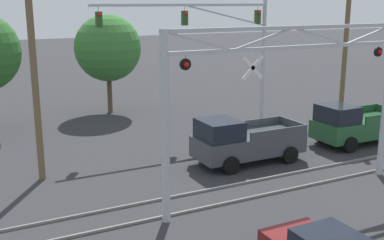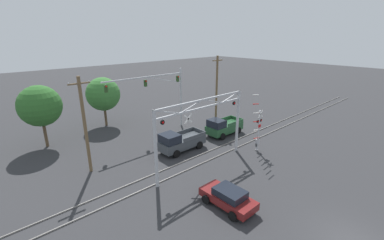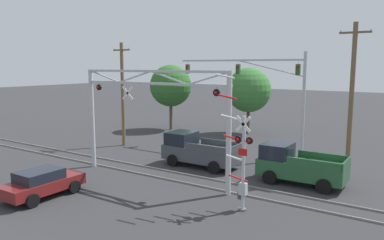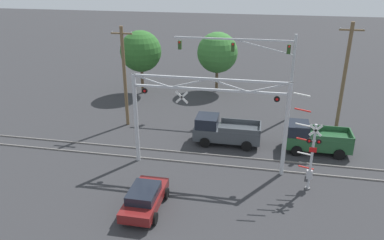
{
  "view_description": "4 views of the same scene",
  "coord_description": "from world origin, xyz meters",
  "px_view_note": "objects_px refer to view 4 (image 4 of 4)",
  "views": [
    {
      "loc": [
        -11.24,
        -1.14,
        7.33
      ],
      "look_at": [
        -2.45,
        16.0,
        2.58
      ],
      "focal_mm": 45.0,
      "sensor_mm": 36.0,
      "label": 1
    },
    {
      "loc": [
        -15.25,
        -2.59,
        11.77
      ],
      "look_at": [
        1.35,
        15.65,
        3.57
      ],
      "focal_mm": 24.0,
      "sensor_mm": 36.0,
      "label": 2
    },
    {
      "loc": [
        13.89,
        -4.11,
        6.75
      ],
      "look_at": [
        1.82,
        14.31,
        3.53
      ],
      "focal_mm": 35.0,
      "sensor_mm": 36.0,
      "label": 3
    },
    {
      "loc": [
        3.35,
        -10.07,
        13.25
      ],
      "look_at": [
        -1.4,
        14.26,
        2.85
      ],
      "focal_mm": 35.0,
      "sensor_mm": 36.0,
      "label": 4
    }
  ],
  "objects_px": {
    "pickup_truck_lead": "(223,131)",
    "pickup_truck_following": "(314,138)",
    "crossing_signal_mast": "(310,157)",
    "background_tree_far_left_verge": "(141,51)",
    "traffic_signal_span": "(264,61)",
    "crossing_gantry": "(208,112)",
    "sedan_waiting": "(145,198)",
    "utility_pole_left": "(125,76)",
    "background_tree_beyond_span": "(217,53)",
    "utility_pole_right": "(344,80)"
  },
  "relations": [
    {
      "from": "crossing_gantry",
      "to": "traffic_signal_span",
      "type": "distance_m",
      "value": 10.66
    },
    {
      "from": "pickup_truck_lead",
      "to": "background_tree_far_left_verge",
      "type": "bearing_deg",
      "value": 133.4
    },
    {
      "from": "utility_pole_left",
      "to": "utility_pole_right",
      "type": "bearing_deg",
      "value": 3.33
    },
    {
      "from": "sedan_waiting",
      "to": "background_tree_far_left_verge",
      "type": "xyz_separation_m",
      "value": [
        -6.72,
        20.34,
        3.88
      ]
    },
    {
      "from": "crossing_gantry",
      "to": "crossing_signal_mast",
      "type": "distance_m",
      "value": 7.01
    },
    {
      "from": "crossing_gantry",
      "to": "crossing_signal_mast",
      "type": "bearing_deg",
      "value": -13.31
    },
    {
      "from": "pickup_truck_lead",
      "to": "pickup_truck_following",
      "type": "bearing_deg",
      "value": -0.56
    },
    {
      "from": "pickup_truck_following",
      "to": "sedan_waiting",
      "type": "bearing_deg",
      "value": -137.31
    },
    {
      "from": "utility_pole_left",
      "to": "background_tree_beyond_span",
      "type": "distance_m",
      "value": 12.69
    },
    {
      "from": "sedan_waiting",
      "to": "background_tree_beyond_span",
      "type": "xyz_separation_m",
      "value": [
        1.19,
        22.56,
        3.59
      ]
    },
    {
      "from": "pickup_truck_lead",
      "to": "pickup_truck_following",
      "type": "height_order",
      "value": "same"
    },
    {
      "from": "utility_pole_left",
      "to": "background_tree_beyond_span",
      "type": "relative_size",
      "value": 1.31
    },
    {
      "from": "sedan_waiting",
      "to": "background_tree_beyond_span",
      "type": "height_order",
      "value": "background_tree_beyond_span"
    },
    {
      "from": "crossing_gantry",
      "to": "crossing_signal_mast",
      "type": "xyz_separation_m",
      "value": [
        6.58,
        -1.56,
        -1.87
      ]
    },
    {
      "from": "background_tree_beyond_span",
      "to": "sedan_waiting",
      "type": "bearing_deg",
      "value": -93.01
    },
    {
      "from": "traffic_signal_span",
      "to": "background_tree_far_left_verge",
      "type": "distance_m",
      "value": 13.76
    },
    {
      "from": "traffic_signal_span",
      "to": "utility_pole_right",
      "type": "distance_m",
      "value": 6.93
    },
    {
      "from": "pickup_truck_following",
      "to": "utility_pole_left",
      "type": "distance_m",
      "value": 16.13
    },
    {
      "from": "crossing_gantry",
      "to": "traffic_signal_span",
      "type": "height_order",
      "value": "traffic_signal_span"
    },
    {
      "from": "background_tree_beyond_span",
      "to": "background_tree_far_left_verge",
      "type": "distance_m",
      "value": 8.22
    },
    {
      "from": "crossing_signal_mast",
      "to": "pickup_truck_following",
      "type": "height_order",
      "value": "crossing_signal_mast"
    },
    {
      "from": "utility_pole_left",
      "to": "background_tree_beyond_span",
      "type": "height_order",
      "value": "utility_pole_left"
    },
    {
      "from": "crossing_signal_mast",
      "to": "background_tree_far_left_verge",
      "type": "xyz_separation_m",
      "value": [
        -16.11,
        16.34,
        2.34
      ]
    },
    {
      "from": "crossing_gantry",
      "to": "background_tree_far_left_verge",
      "type": "relative_size",
      "value": 1.53
    },
    {
      "from": "utility_pole_left",
      "to": "background_tree_far_left_verge",
      "type": "bearing_deg",
      "value": 99.28
    },
    {
      "from": "traffic_signal_span",
      "to": "utility_pole_left",
      "type": "xyz_separation_m",
      "value": [
        -11.48,
        -3.94,
        -0.88
      ]
    },
    {
      "from": "crossing_signal_mast",
      "to": "background_tree_beyond_span",
      "type": "distance_m",
      "value": 20.4
    },
    {
      "from": "utility_pole_left",
      "to": "pickup_truck_lead",
      "type": "bearing_deg",
      "value": -13.38
    },
    {
      "from": "pickup_truck_lead",
      "to": "background_tree_beyond_span",
      "type": "xyz_separation_m",
      "value": [
        -2.27,
        12.99,
        3.3
      ]
    },
    {
      "from": "sedan_waiting",
      "to": "utility_pole_right",
      "type": "xyz_separation_m",
      "value": [
        12.44,
        12.69,
        4.03
      ]
    },
    {
      "from": "crossing_signal_mast",
      "to": "traffic_signal_span",
      "type": "height_order",
      "value": "traffic_signal_span"
    },
    {
      "from": "sedan_waiting",
      "to": "utility_pole_left",
      "type": "relative_size",
      "value": 0.48
    },
    {
      "from": "utility_pole_left",
      "to": "utility_pole_right",
      "type": "relative_size",
      "value": 0.93
    },
    {
      "from": "sedan_waiting",
      "to": "background_tree_beyond_span",
      "type": "relative_size",
      "value": 0.63
    },
    {
      "from": "utility_pole_right",
      "to": "pickup_truck_following",
      "type": "bearing_deg",
      "value": -123.8
    },
    {
      "from": "crossing_signal_mast",
      "to": "pickup_truck_lead",
      "type": "bearing_deg",
      "value": 136.77
    },
    {
      "from": "crossing_gantry",
      "to": "pickup_truck_lead",
      "type": "xyz_separation_m",
      "value": [
        0.65,
        4.02,
        -3.12
      ]
    },
    {
      "from": "pickup_truck_following",
      "to": "utility_pole_left",
      "type": "height_order",
      "value": "utility_pole_left"
    },
    {
      "from": "pickup_truck_following",
      "to": "traffic_signal_span",
      "type": "bearing_deg",
      "value": 124.18
    },
    {
      "from": "traffic_signal_span",
      "to": "utility_pole_right",
      "type": "height_order",
      "value": "utility_pole_right"
    },
    {
      "from": "utility_pole_left",
      "to": "background_tree_far_left_verge",
      "type": "xyz_separation_m",
      "value": [
        -1.42,
        8.68,
        0.18
      ]
    },
    {
      "from": "background_tree_beyond_span",
      "to": "background_tree_far_left_verge",
      "type": "height_order",
      "value": "background_tree_far_left_verge"
    },
    {
      "from": "pickup_truck_lead",
      "to": "utility_pole_left",
      "type": "bearing_deg",
      "value": 166.62
    },
    {
      "from": "pickup_truck_lead",
      "to": "pickup_truck_following",
      "type": "relative_size",
      "value": 1.07
    },
    {
      "from": "crossing_signal_mast",
      "to": "pickup_truck_following",
      "type": "relative_size",
      "value": 1.31
    },
    {
      "from": "background_tree_far_left_verge",
      "to": "pickup_truck_lead",
      "type": "bearing_deg",
      "value": -46.6
    },
    {
      "from": "traffic_signal_span",
      "to": "background_tree_far_left_verge",
      "type": "height_order",
      "value": "traffic_signal_span"
    },
    {
      "from": "utility_pole_left",
      "to": "background_tree_beyond_span",
      "type": "xyz_separation_m",
      "value": [
        6.49,
        10.9,
        -0.1
      ]
    },
    {
      "from": "crossing_gantry",
      "to": "pickup_truck_lead",
      "type": "relative_size",
      "value": 2.01
    },
    {
      "from": "crossing_gantry",
      "to": "utility_pole_left",
      "type": "bearing_deg",
      "value": 143.05
    }
  ]
}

